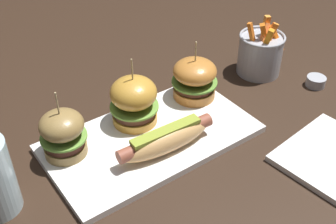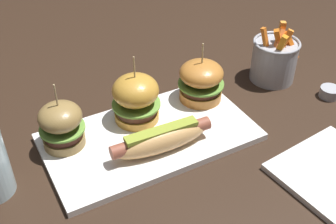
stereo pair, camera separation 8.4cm
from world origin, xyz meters
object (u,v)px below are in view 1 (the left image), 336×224
(slider_left, at_px, (63,133))
(slider_center, at_px, (133,101))
(platter_main, at_px, (151,138))
(sauce_ramekin, at_px, (316,81))
(hot_dog, at_px, (165,140))
(fries_bucket, at_px, (260,53))
(slider_right, at_px, (195,79))

(slider_left, xyz_separation_m, slider_center, (0.15, 0.01, 0.00))
(platter_main, relative_size, slider_left, 3.01)
(platter_main, distance_m, slider_center, 0.08)
(slider_left, distance_m, sauce_ramekin, 0.59)
(hot_dog, xyz_separation_m, fries_bucket, (0.36, 0.11, 0.01))
(hot_dog, xyz_separation_m, sauce_ramekin, (0.43, -0.01, -0.03))
(slider_left, height_order, sauce_ramekin, slider_left)
(hot_dog, xyz_separation_m, slider_right, (0.16, 0.11, 0.02))
(slider_right, distance_m, sauce_ramekin, 0.30)
(slider_right, distance_m, fries_bucket, 0.20)
(hot_dog, relative_size, sauce_ramekin, 4.49)
(slider_center, bearing_deg, platter_main, -88.22)
(slider_left, bearing_deg, sauce_ramekin, -11.24)
(fries_bucket, bearing_deg, slider_right, -179.07)
(hot_dog, xyz_separation_m, slider_left, (-0.15, 0.10, 0.02))
(platter_main, bearing_deg, sauce_ramekin, -8.33)
(slider_right, bearing_deg, fries_bucket, 0.93)
(slider_right, bearing_deg, hot_dog, -145.38)
(slider_center, xyz_separation_m, fries_bucket, (0.36, 0.00, -0.01))
(hot_dog, xyz_separation_m, slider_center, (0.00, 0.11, 0.02))
(slider_left, height_order, slider_right, slider_left)
(platter_main, distance_m, hot_dog, 0.06)
(platter_main, relative_size, sauce_ramekin, 9.23)
(platter_main, distance_m, sauce_ramekin, 0.43)
(hot_dog, height_order, sauce_ramekin, hot_dog)
(slider_left, distance_m, slider_center, 0.15)
(fries_bucket, bearing_deg, platter_main, -170.40)
(hot_dog, bearing_deg, slider_right, 34.62)
(platter_main, height_order, hot_dog, hot_dog)
(hot_dog, distance_m, slider_center, 0.11)
(hot_dog, relative_size, slider_center, 1.38)
(platter_main, height_order, slider_center, slider_center)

